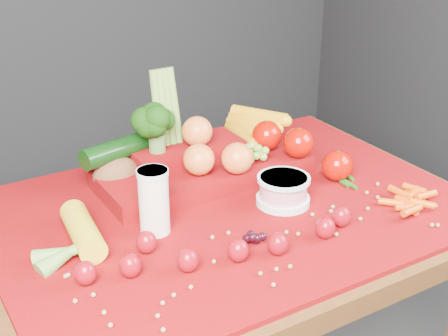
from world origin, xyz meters
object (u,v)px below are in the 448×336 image
table (228,246)px  milk_glass (154,199)px  yogurt_bowl (283,189)px  produce_mound (211,155)px

table → milk_glass: bearing=-175.4°
yogurt_bowl → table: bearing=155.2°
milk_glass → yogurt_bowl: bearing=-7.0°
table → produce_mound: (0.04, 0.15, 0.17)m
yogurt_bowl → produce_mound: (-0.07, 0.21, 0.02)m
table → yogurt_bowl: yogurt_bowl is taller
milk_glass → table: bearing=4.6°
table → produce_mound: size_ratio=1.83×
milk_glass → yogurt_bowl: milk_glass is taller
produce_mound → milk_glass: bearing=-143.9°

